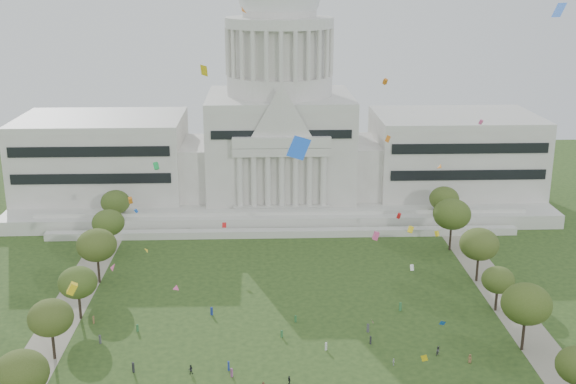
{
  "coord_description": "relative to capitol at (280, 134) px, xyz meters",
  "views": [
    {
      "loc": [
        -5.55,
        -105.28,
        69.29
      ],
      "look_at": [
        0.0,
        45.0,
        24.0
      ],
      "focal_mm": 45.0,
      "sensor_mm": 36.0,
      "label": 1
    }
  ],
  "objects": [
    {
      "name": "path_right",
      "position": [
        48.0,
        -83.59,
        -22.28
      ],
      "size": [
        8.0,
        160.0,
        0.04
      ],
      "primitive_type": "cube",
      "color": "gray",
      "rests_on": "ground"
    },
    {
      "name": "row_tree_r_2",
      "position": [
        44.17,
        -96.15,
        -12.64
      ],
      "size": [
        9.55,
        9.55,
        13.58
      ],
      "color": "black",
      "rests_on": "ground"
    },
    {
      "name": "capitol",
      "position": [
        0.0,
        0.0,
        0.0
      ],
      "size": [
        160.0,
        64.5,
        91.3
      ],
      "color": "beige",
      "rests_on": "ground"
    },
    {
      "name": "distant_crowd",
      "position": [
        -12.14,
        -100.36,
        -21.42
      ],
      "size": [
        66.32,
        42.32,
        1.95
      ],
      "color": "#26262B",
      "rests_on": "ground"
    },
    {
      "name": "person_10",
      "position": [
        18.38,
        -101.04,
        -21.58
      ],
      "size": [
        0.53,
        0.87,
        1.42
      ],
      "primitive_type": "imported",
      "rotation": [
        0.0,
        0.0,
        1.48
      ],
      "color": "silver",
      "rests_on": "ground"
    },
    {
      "name": "row_tree_r_4",
      "position": [
        44.76,
        -63.55,
        -13.01
      ],
      "size": [
        9.19,
        9.19,
        13.06
      ],
      "color": "black",
      "rests_on": "ground"
    },
    {
      "name": "row_tree_r_6",
      "position": [
        45.96,
        -25.46,
        -13.79
      ],
      "size": [
        8.42,
        8.42,
        11.97
      ],
      "color": "black",
      "rests_on": "ground"
    },
    {
      "name": "row_tree_l_5",
      "position": [
        -45.22,
        -42.58,
        -13.88
      ],
      "size": [
        8.33,
        8.33,
        11.85
      ],
      "color": "black",
      "rests_on": "ground"
    },
    {
      "name": "row_tree_l_3",
      "position": [
        -44.09,
        -79.67,
        -14.09
      ],
      "size": [
        8.12,
        8.12,
        11.55
      ],
      "color": "black",
      "rests_on": "ground"
    },
    {
      "name": "row_tree_l_1",
      "position": [
        -44.07,
        -116.55,
        -13.34
      ],
      "size": [
        8.86,
        8.86,
        12.59
      ],
      "color": "black",
      "rests_on": "ground"
    },
    {
      "name": "row_tree_l_4",
      "position": [
        -44.08,
        -61.17,
        -12.9
      ],
      "size": [
        9.29,
        9.29,
        13.21
      ],
      "color": "black",
      "rests_on": "ground"
    },
    {
      "name": "person_4",
      "position": [
        -1.21,
        -106.79,
        -21.46
      ],
      "size": [
        0.89,
        1.11,
        1.67
      ],
      "primitive_type": "imported",
      "rotation": [
        0.0,
        0.0,
        5.14
      ],
      "color": "#26262B",
      "rests_on": "ground"
    },
    {
      "name": "row_tree_l_6",
      "position": [
        -46.87,
        -24.45,
        -14.02
      ],
      "size": [
        8.19,
        8.19,
        11.64
      ],
      "color": "black",
      "rests_on": "ground"
    },
    {
      "name": "kite_swarm",
      "position": [
        6.32,
        -104.44,
        8.85
      ],
      "size": [
        91.38,
        105.31,
        62.56
      ],
      "color": "#E54C8C",
      "rests_on": "ground"
    },
    {
      "name": "person_8",
      "position": [
        -18.92,
        -102.62,
        -21.41
      ],
      "size": [
        0.89,
        0.58,
        1.78
      ],
      "primitive_type": "imported",
      "rotation": [
        0.0,
        0.0,
        3.2
      ],
      "color": "#26262B",
      "rests_on": "ground"
    },
    {
      "name": "person_2",
      "position": [
        27.51,
        -97.73,
        -21.34
      ],
      "size": [
        1.09,
        1.02,
        1.92
      ],
      "primitive_type": "imported",
      "rotation": [
        0.0,
        0.0,
        0.65
      ],
      "color": "#4C4C51",
      "rests_on": "ground"
    },
    {
      "name": "row_tree_l_2",
      "position": [
        -45.04,
        -96.29,
        -13.79
      ],
      "size": [
        8.42,
        8.42,
        11.97
      ],
      "color": "black",
      "rests_on": "ground"
    },
    {
      "name": "row_tree_r_3",
      "position": [
        44.4,
        -79.1,
        -15.21
      ],
      "size": [
        7.01,
        7.01,
        9.98
      ],
      "color": "black",
      "rests_on": "ground"
    },
    {
      "name": "row_tree_r_5",
      "position": [
        43.49,
        -43.4,
        -12.37
      ],
      "size": [
        9.82,
        9.82,
        13.96
      ],
      "color": "black",
      "rests_on": "ground"
    },
    {
      "name": "person_0",
      "position": [
        32.73,
        -100.67,
        -21.42
      ],
      "size": [
        1.01,
        0.98,
        1.75
      ],
      "primitive_type": "imported",
      "rotation": [
        0.0,
        0.0,
        5.56
      ],
      "color": "olive",
      "rests_on": "ground"
    },
    {
      "name": "path_left",
      "position": [
        -48.0,
        -83.59,
        -22.28
      ],
      "size": [
        8.0,
        160.0,
        0.04
      ],
      "primitive_type": "cube",
      "color": "gray",
      "rests_on": "ground"
    }
  ]
}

